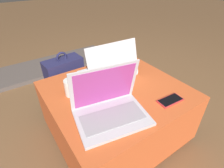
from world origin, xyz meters
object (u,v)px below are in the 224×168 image
Objects in this scene: laptop_near at (110,107)px; coffee_mug at (72,87)px; cell_phone at (170,100)px; backpack at (66,84)px; laptop_far at (109,69)px.

coffee_mug is at bearing 118.31° from laptop_near.
laptop_near reaches higher than coffee_mug.
backpack reaches higher than cell_phone.
laptop_near is 0.78× the size of backpack.
laptop_far is (0.22, 0.33, -0.00)m from laptop_near.
laptop_near is 0.40m from laptop_far.
laptop_near is at bearing -102.92° from cell_phone.
laptop_far reaches higher than coffee_mug.
coffee_mug is at bearing 72.65° from backpack.
backpack is at bearing -152.32° from cell_phone.
laptop_near is 0.29m from coffee_mug.
cell_phone is 0.59m from coffee_mug.
laptop_far is 0.47m from cell_phone.
laptop_far is at bearing 116.22° from backpack.
cell_phone is at bearing -5.75° from laptop_near.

